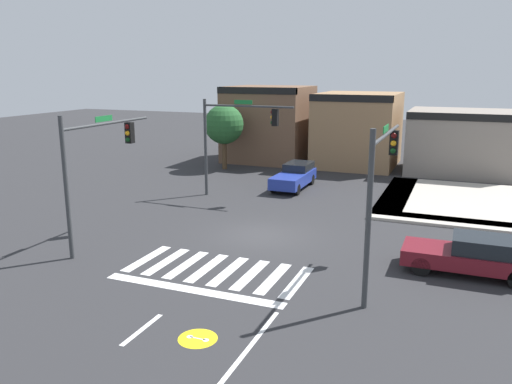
% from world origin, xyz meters
% --- Properties ---
extents(ground_plane, '(120.00, 120.00, 0.00)m').
position_xyz_m(ground_plane, '(0.00, 0.00, 0.00)').
color(ground_plane, '#2B2B2D').
extents(crosswalk_near, '(6.75, 3.01, 0.01)m').
position_xyz_m(crosswalk_near, '(0.00, -4.50, 0.00)').
color(crosswalk_near, silver).
rests_on(crosswalk_near, ground_plane).
extents(bike_detector_marking, '(1.13, 1.13, 0.01)m').
position_xyz_m(bike_detector_marking, '(1.77, -9.35, 0.00)').
color(bike_detector_marking, yellow).
rests_on(bike_detector_marking, ground_plane).
extents(curb_corner_northeast, '(10.00, 10.60, 0.15)m').
position_xyz_m(curb_corner_northeast, '(8.49, 9.42, 0.07)').
color(curb_corner_northeast, '#B2AA9E').
rests_on(curb_corner_northeast, ground_plane).
extents(storefront_row, '(21.65, 7.02, 6.08)m').
position_xyz_m(storefront_row, '(0.15, 19.14, 2.76)').
color(storefront_row, brown).
rests_on(storefront_row, ground_plane).
extents(traffic_signal_southwest, '(0.32, 5.75, 5.71)m').
position_xyz_m(traffic_signal_southwest, '(-5.97, -3.62, 3.92)').
color(traffic_signal_southwest, '#383A3D').
rests_on(traffic_signal_southwest, ground_plane).
extents(traffic_signal_northwest, '(5.55, 0.32, 5.74)m').
position_xyz_m(traffic_signal_northwest, '(-3.97, 6.09, 4.04)').
color(traffic_signal_northwest, '#383A3D').
rests_on(traffic_signal_northwest, ground_plane).
extents(traffic_signal_southeast, '(0.32, 5.94, 5.71)m').
position_xyz_m(traffic_signal_southeast, '(5.75, -3.35, 3.96)').
color(traffic_signal_southeast, '#383A3D').
rests_on(traffic_signal_southeast, ground_plane).
extents(car_maroon, '(4.74, 1.88, 1.47)m').
position_xyz_m(car_maroon, '(8.98, -1.37, 0.76)').
color(car_maroon, maroon).
rests_on(car_maroon, ground_plane).
extents(car_blue, '(1.75, 4.62, 1.49)m').
position_xyz_m(car_blue, '(-1.59, 9.88, 0.77)').
color(car_blue, '#23389E').
rests_on(car_blue, ground_plane).
extents(roadside_tree, '(2.95, 2.95, 4.88)m').
position_xyz_m(roadside_tree, '(-8.50, 14.00, 3.37)').
color(roadside_tree, '#4C3823').
rests_on(roadside_tree, ground_plane).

